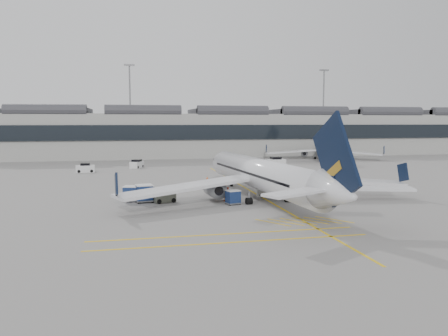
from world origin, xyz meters
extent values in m
plane|color=gray|center=(0.00, 0.00, 0.00)|extent=(220.00, 220.00, 0.00)
cube|color=#9E9E99|center=(0.00, 72.00, 5.50)|extent=(200.00, 20.00, 11.00)
cube|color=black|center=(0.00, 61.80, 6.50)|extent=(200.00, 0.50, 3.60)
cube|color=#38383D|center=(0.00, 72.00, 11.70)|extent=(200.00, 18.00, 1.40)
cylinder|color=slate|center=(-5.00, 86.00, 12.50)|extent=(0.44, 0.44, 25.00)
cube|color=slate|center=(-5.00, 86.00, 25.20)|extent=(3.00, 0.60, 0.50)
cylinder|color=slate|center=(55.00, 86.00, 12.50)|extent=(0.44, 0.44, 25.00)
cube|color=slate|center=(55.00, 86.00, 25.20)|extent=(3.00, 0.60, 0.50)
cube|color=gold|center=(10.00, 10.00, 0.01)|extent=(0.25, 60.00, 0.01)
cylinder|color=silver|center=(9.41, 4.55, 2.98)|extent=(6.08, 28.56, 3.55)
cone|color=silver|center=(7.97, 20.55, 2.98)|extent=(3.88, 4.08, 3.55)
cone|color=silver|center=(10.88, -11.83, 3.36)|extent=(3.95, 4.84, 3.55)
cube|color=silver|center=(0.60, 2.34, 2.13)|extent=(16.11, 9.44, 0.33)
cube|color=silver|center=(18.48, 3.94, 2.13)|extent=(16.42, 6.89, 0.33)
cylinder|color=slate|center=(3.91, 4.53, 1.46)|extent=(2.28, 3.57, 1.98)
cylinder|color=slate|center=(14.83, 5.51, 1.46)|extent=(2.28, 3.57, 1.98)
cube|color=black|center=(10.83, -11.26, 6.00)|extent=(0.93, 7.19, 7.91)
cylinder|color=black|center=(8.44, 15.38, 0.30)|extent=(0.32, 0.63, 0.60)
cylinder|color=black|center=(7.27, 1.99, 0.38)|extent=(0.73, 0.81, 0.76)
cylinder|color=black|center=(11.98, 2.41, 0.38)|extent=(0.73, 0.81, 0.76)
cylinder|color=silver|center=(41.17, 55.73, 2.45)|extent=(12.18, 22.53, 2.93)
cone|color=silver|center=(46.56, 67.82, 2.45)|extent=(3.94, 4.04, 2.93)
cone|color=silver|center=(35.65, 43.36, 2.76)|extent=(4.20, 4.61, 2.93)
cube|color=silver|center=(33.94, 57.67, 1.75)|extent=(13.46, 4.18, 0.27)
cube|color=silver|center=(47.45, 51.65, 1.75)|extent=(11.71, 10.94, 0.27)
cylinder|color=slate|center=(37.20, 57.92, 1.21)|extent=(2.63, 3.23, 1.64)
cylinder|color=slate|center=(45.45, 54.25, 1.21)|extent=(2.63, 3.23, 1.64)
cube|color=black|center=(35.84, 43.78, 4.94)|extent=(2.63, 5.51, 6.52)
cylinder|color=black|center=(44.81, 63.91, 0.25)|extent=(0.40, 0.54, 0.50)
cylinder|color=black|center=(38.60, 54.74, 0.31)|extent=(0.75, 0.79, 0.62)
cylinder|color=black|center=(42.15, 53.16, 0.31)|extent=(0.75, 0.79, 0.62)
cube|color=beige|center=(11.55, 6.37, 0.37)|extent=(4.29, 2.48, 0.74)
cube|color=black|center=(12.58, 6.12, 1.22)|extent=(3.76, 1.97, 1.57)
cube|color=beige|center=(10.42, 6.64, 1.11)|extent=(1.25, 1.56, 0.95)
cylinder|color=black|center=(9.94, 5.99, 0.23)|extent=(0.50, 0.29, 0.47)
cylinder|color=black|center=(10.28, 7.44, 0.23)|extent=(0.50, 0.29, 0.47)
cylinder|color=black|center=(12.82, 5.30, 0.23)|extent=(0.50, 0.29, 0.47)
cylinder|color=black|center=(13.17, 6.74, 0.23)|extent=(0.50, 0.29, 0.47)
cube|color=gray|center=(5.54, 2.33, 0.16)|extent=(1.77, 1.58, 0.11)
cube|color=navy|center=(5.54, 2.33, 0.87)|extent=(1.63, 1.51, 1.28)
cube|color=silver|center=(5.54, 2.33, 1.54)|extent=(1.69, 1.56, 0.09)
cylinder|color=black|center=(5.06, 1.70, 0.10)|extent=(0.21, 0.14, 0.19)
cylinder|color=black|center=(4.81, 2.64, 0.10)|extent=(0.21, 0.14, 0.19)
cylinder|color=black|center=(6.26, 2.02, 0.10)|extent=(0.21, 0.14, 0.19)
cylinder|color=black|center=(6.01, 2.96, 0.10)|extent=(0.21, 0.14, 0.19)
cube|color=gray|center=(-3.57, 7.21, 0.17)|extent=(1.86, 1.67, 0.11)
cube|color=navy|center=(-3.57, 7.21, 0.90)|extent=(1.71, 1.59, 1.33)
cube|color=silver|center=(-3.57, 7.21, 1.60)|extent=(1.77, 1.65, 0.09)
cylinder|color=black|center=(-4.05, 6.55, 0.10)|extent=(0.22, 0.14, 0.20)
cylinder|color=black|center=(-4.33, 7.52, 0.10)|extent=(0.22, 0.14, 0.20)
cylinder|color=black|center=(-2.81, 6.91, 0.10)|extent=(0.22, 0.14, 0.20)
cylinder|color=black|center=(-3.09, 7.88, 0.10)|extent=(0.22, 0.14, 0.20)
cube|color=gray|center=(-3.97, 5.73, 0.20)|extent=(2.11, 1.83, 0.13)
cube|color=navy|center=(-3.97, 5.73, 1.10)|extent=(1.94, 1.75, 1.63)
cube|color=silver|center=(-3.97, 5.73, 1.95)|extent=(2.00, 1.81, 0.11)
cylinder|color=black|center=(-4.66, 5.00, 0.12)|extent=(0.26, 0.15, 0.25)
cylinder|color=black|center=(-4.84, 6.23, 0.12)|extent=(0.26, 0.15, 0.25)
cylinder|color=black|center=(-3.11, 5.23, 0.12)|extent=(0.26, 0.15, 0.25)
cylinder|color=black|center=(-3.28, 6.45, 0.12)|extent=(0.26, 0.15, 0.25)
cube|color=gray|center=(-5.44, 6.57, 0.18)|extent=(2.02, 1.82, 0.12)
cube|color=navy|center=(-5.44, 6.57, 0.98)|extent=(1.87, 1.73, 1.44)
cube|color=silver|center=(-5.44, 6.57, 1.73)|extent=(1.93, 1.79, 0.10)
cylinder|color=black|center=(-6.26, 6.24, 0.11)|extent=(0.24, 0.16, 0.22)
cylinder|color=black|center=(-5.95, 7.29, 0.11)|extent=(0.24, 0.16, 0.22)
cylinder|color=black|center=(-4.93, 5.84, 0.11)|extent=(0.24, 0.16, 0.22)
cylinder|color=black|center=(-4.61, 6.89, 0.11)|extent=(0.24, 0.16, 0.22)
imported|color=#E44F0C|center=(5.19, 4.59, 0.99)|extent=(0.86, 0.82, 1.98)
imported|color=#F9400D|center=(5.33, 4.28, 0.82)|extent=(1.01, 0.99, 1.64)
cube|color=#595D4F|center=(-1.75, 5.18, 0.51)|extent=(2.61, 1.94, 0.94)
cube|color=#595D4F|center=(-1.75, 5.18, 1.08)|extent=(1.37, 1.37, 0.47)
cylinder|color=black|center=(-2.41, 4.38, 0.26)|extent=(0.57, 0.36, 0.52)
cylinder|color=black|center=(-2.71, 5.56, 0.26)|extent=(0.57, 0.36, 0.52)
cylinder|color=black|center=(-0.78, 4.80, 0.26)|extent=(0.57, 0.36, 0.52)
cylinder|color=black|center=(-1.08, 5.98, 0.26)|extent=(0.57, 0.36, 0.52)
cone|color=#F24C0A|center=(6.43, 23.65, 0.22)|extent=(0.32, 0.32, 0.44)
cone|color=#F24C0A|center=(12.95, 5.56, 0.24)|extent=(0.35, 0.35, 0.48)
cube|color=silver|center=(-13.36, 37.83, 0.63)|extent=(3.38, 1.92, 1.26)
cube|color=black|center=(-13.36, 37.83, 1.40)|extent=(1.76, 1.68, 0.54)
cylinder|color=black|center=(-14.37, 37.01, 0.27)|extent=(0.56, 0.25, 0.54)
cylinder|color=black|center=(-14.51, 38.44, 0.27)|extent=(0.56, 0.25, 0.54)
cylinder|color=black|center=(-12.22, 37.21, 0.27)|extent=(0.56, 0.25, 0.54)
cylinder|color=black|center=(-12.35, 38.65, 0.27)|extent=(0.56, 0.25, 0.54)
cube|color=silver|center=(-4.14, 43.58, 0.63)|extent=(2.89, 3.61, 1.26)
cube|color=black|center=(-4.14, 43.58, 1.39)|extent=(2.09, 2.13, 0.54)
cylinder|color=black|center=(-3.98, 42.30, 0.27)|extent=(0.42, 0.57, 0.54)
cylinder|color=black|center=(-5.27, 42.94, 0.27)|extent=(0.42, 0.57, 0.54)
cylinder|color=black|center=(-3.02, 44.23, 0.27)|extent=(0.42, 0.57, 0.54)
cylinder|color=black|center=(-4.30, 44.87, 0.27)|extent=(0.42, 0.57, 0.54)
cube|color=silver|center=(23.57, 40.40, 0.75)|extent=(3.86, 1.97, 1.49)
cube|color=black|center=(23.57, 40.40, 1.65)|extent=(1.94, 1.83, 0.64)
cylinder|color=black|center=(22.30, 39.53, 0.32)|extent=(0.64, 0.24, 0.64)
cylinder|color=black|center=(22.28, 41.23, 0.32)|extent=(0.64, 0.24, 0.64)
cylinder|color=black|center=(24.86, 39.56, 0.32)|extent=(0.64, 0.24, 0.64)
cylinder|color=black|center=(24.84, 41.26, 0.32)|extent=(0.64, 0.24, 0.64)
camera|label=1|loc=(-5.50, -43.77, 9.07)|focal=35.00mm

